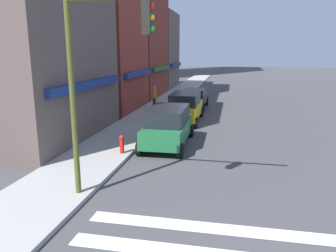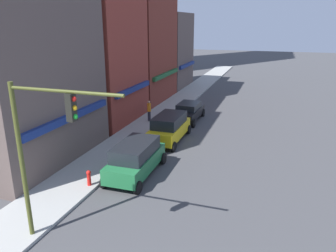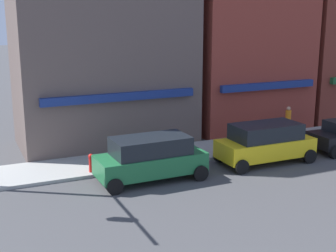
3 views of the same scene
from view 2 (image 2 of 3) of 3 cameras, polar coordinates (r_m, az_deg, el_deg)
storefront_row at (r=30.48m, az=-8.88°, el=14.39°), size 34.27×5.30×14.98m
traffic_signal at (r=12.52m, az=-21.30°, el=-2.23°), size 0.32×4.45×6.32m
suv_green at (r=18.49m, az=-5.64°, el=-5.57°), size 4.72×2.12×1.94m
suv_yellow at (r=23.71m, az=0.22°, el=-0.19°), size 4.70×2.12×1.94m
sedan_black at (r=28.74m, az=3.61°, el=2.58°), size 4.43×2.02×1.59m
pedestrian_orange_vest at (r=28.09m, az=-3.31°, el=2.72°), size 0.32×0.32×1.77m
fire_hydrant at (r=17.67m, az=-13.62°, el=-8.65°), size 0.24×0.24×0.84m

